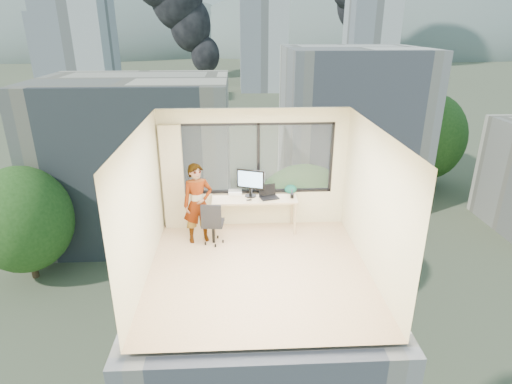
{
  "coord_description": "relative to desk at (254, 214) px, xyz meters",
  "views": [
    {
      "loc": [
        -0.38,
        -6.59,
        4.19
      ],
      "look_at": [
        0.0,
        1.0,
        1.15
      ],
      "focal_mm": 29.53,
      "sensor_mm": 36.0,
      "label": 1
    }
  ],
  "objects": [
    {
      "name": "curtain",
      "position": [
        -1.72,
        0.22,
        0.77
      ],
      "size": [
        0.45,
        0.14,
        2.3
      ],
      "primitive_type": "cube",
      "color": "beige",
      "rests_on": "floor"
    },
    {
      "name": "floor",
      "position": [
        0.0,
        -1.66,
        -0.38
      ],
      "size": [
        4.0,
        4.0,
        0.01
      ],
      "primitive_type": "cube",
      "color": "#DAB38E",
      "rests_on": "ground"
    },
    {
      "name": "exterior_ground",
      "position": [
        0.0,
        118.34,
        -14.38
      ],
      "size": [
        400.0,
        400.0,
        0.04
      ],
      "primitive_type": "cube",
      "color": "#515B3D",
      "rests_on": "ground"
    },
    {
      "name": "ceiling",
      "position": [
        0.0,
        -1.66,
        2.23
      ],
      "size": [
        4.0,
        4.0,
        0.01
      ],
      "primitive_type": "cube",
      "color": "white",
      "rests_on": "ground"
    },
    {
      "name": "tree_c",
      "position": [
        22.0,
        38.34,
        -9.38
      ],
      "size": [
        8.4,
        8.4,
        10.0
      ],
      "primitive_type": null,
      "color": "#27511B",
      "rests_on": "exterior_ground"
    },
    {
      "name": "far_tower_d",
      "position": [
        -60.0,
        148.34,
        -3.38
      ],
      "size": [
        16.0,
        14.0,
        22.0
      ],
      "primitive_type": "cube",
      "color": "silver",
      "rests_on": "exterior_ground"
    },
    {
      "name": "desk",
      "position": [
        0.0,
        0.0,
        0.0
      ],
      "size": [
        1.8,
        0.6,
        0.75
      ],
      "primitive_type": "cube",
      "color": "tan",
      "rests_on": "floor"
    },
    {
      "name": "tree_a",
      "position": [
        -16.0,
        20.34,
        -10.38
      ],
      "size": [
        7.0,
        7.0,
        8.0
      ],
      "primitive_type": null,
      "color": "#27511B",
      "rests_on": "exterior_ground"
    },
    {
      "name": "cellphone",
      "position": [
        -0.12,
        -0.12,
        0.38
      ],
      "size": [
        0.12,
        0.07,
        0.01
      ],
      "primitive_type": "cube",
      "rotation": [
        0.0,
        0.0,
        0.22
      ],
      "color": "black",
      "rests_on": "desk"
    },
    {
      "name": "hill_b",
      "position": [
        100.0,
        318.34,
        -14.38
      ],
      "size": [
        300.0,
        220.0,
        96.0
      ],
      "primitive_type": "ellipsoid",
      "color": "slate",
      "rests_on": "exterior_ground"
    },
    {
      "name": "wall_front",
      "position": [
        0.0,
        -3.66,
        0.93
      ],
      "size": [
        4.0,
        0.01,
        2.6
      ],
      "primitive_type": "cube",
      "color": "beige",
      "rests_on": "ground"
    },
    {
      "name": "laptop",
      "position": [
        0.31,
        -0.02,
        0.5
      ],
      "size": [
        0.47,
        0.49,
        0.24
      ],
      "primitive_type": null,
      "rotation": [
        0.0,
        0.0,
        0.29
      ],
      "color": "black",
      "rests_on": "desk"
    },
    {
      "name": "person",
      "position": [
        -1.16,
        -0.43,
        0.46
      ],
      "size": [
        0.69,
        0.55,
        1.66
      ],
      "primitive_type": "imported",
      "rotation": [
        0.0,
        0.0,
        0.28
      ],
      "color": "#2D2D33",
      "rests_on": "floor"
    },
    {
      "name": "near_bldg_b",
      "position": [
        12.0,
        36.34,
        -6.38
      ],
      "size": [
        14.0,
        13.0,
        16.0
      ],
      "primitive_type": "cube",
      "color": "silver",
      "rests_on": "exterior_ground"
    },
    {
      "name": "far_tower_a",
      "position": [
        -35.0,
        93.34,
        -0.38
      ],
      "size": [
        14.0,
        14.0,
        28.0
      ],
      "primitive_type": "cube",
      "color": "silver",
      "rests_on": "exterior_ground"
    },
    {
      "name": "game_console",
      "position": [
        -0.41,
        0.26,
        0.41
      ],
      "size": [
        0.29,
        0.25,
        0.07
      ],
      "primitive_type": "cube",
      "rotation": [
        0.0,
        0.0,
        0.01
      ],
      "color": "white",
      "rests_on": "desk"
    },
    {
      "name": "far_tower_c",
      "position": [
        45.0,
        138.34,
        -1.38
      ],
      "size": [
        15.0,
        15.0,
        26.0
      ],
      "primitive_type": "cube",
      "color": "silver",
      "rests_on": "exterior_ground"
    },
    {
      "name": "monitor",
      "position": [
        -0.08,
        0.1,
        0.68
      ],
      "size": [
        0.61,
        0.33,
        0.61
      ],
      "primitive_type": null,
      "rotation": [
        0.0,
        0.0,
        -0.34
      ],
      "color": "black",
      "rests_on": "desk"
    },
    {
      "name": "near_bldg_a",
      "position": [
        -9.0,
        28.34,
        -7.38
      ],
      "size": [
        16.0,
        12.0,
        14.0
      ],
      "primitive_type": "cube",
      "color": "beige",
      "rests_on": "exterior_ground"
    },
    {
      "name": "wall_left",
      "position": [
        -2.0,
        -1.66,
        0.93
      ],
      "size": [
        0.01,
        4.0,
        2.6
      ],
      "primitive_type": "cube",
      "color": "beige",
      "rests_on": "ground"
    },
    {
      "name": "handbag",
      "position": [
        0.8,
        0.22,
        0.48
      ],
      "size": [
        0.29,
        0.22,
        0.2
      ],
      "primitive_type": "ellipsoid",
      "rotation": [
        0.0,
        0.0,
        -0.37
      ],
      "color": "#0C493F",
      "rests_on": "desk"
    },
    {
      "name": "pen_cup",
      "position": [
        0.8,
        -0.04,
        0.42
      ],
      "size": [
        0.08,
        0.08,
        0.09
      ],
      "primitive_type": "cylinder",
      "rotation": [
        0.0,
        0.0,
        -0.11
      ],
      "color": "black",
      "rests_on": "desk"
    },
    {
      "name": "window_wall",
      "position": [
        0.05,
        0.34,
        1.15
      ],
      "size": [
        3.3,
        0.16,
        1.55
      ],
      "primitive_type": null,
      "color": "black",
      "rests_on": "ground"
    },
    {
      "name": "tree_b",
      "position": [
        4.0,
        16.34,
        -9.88
      ],
      "size": [
        7.6,
        7.6,
        9.0
      ],
      "primitive_type": null,
      "color": "#27511B",
      "rests_on": "exterior_ground"
    },
    {
      "name": "wall_right",
      "position": [
        2.0,
        -1.66,
        0.93
      ],
      "size": [
        0.01,
        4.0,
        2.6
      ],
      "primitive_type": "cube",
      "color": "beige",
      "rests_on": "ground"
    },
    {
      "name": "hill_a",
      "position": [
        -120.0,
        318.34,
        -14.38
      ],
      "size": [
        288.0,
        216.0,
        90.0
      ],
      "primitive_type": "ellipsoid",
      "color": "slate",
      "rests_on": "exterior_ground"
    },
    {
      "name": "chair",
      "position": [
        -0.87,
        -0.54,
        0.1
      ],
      "size": [
        0.53,
        0.53,
        0.94
      ],
      "primitive_type": null,
      "rotation": [
        0.0,
        0.0,
        -0.1
      ],
      "color": "black",
      "rests_on": "floor"
    },
    {
      "name": "far_tower_b",
      "position": [
        8.0,
        118.34,
        0.62
      ],
      "size": [
        13.0,
        13.0,
        30.0
      ],
      "primitive_type": "cube",
      "color": "silver",
      "rests_on": "exterior_ground"
    }
  ]
}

